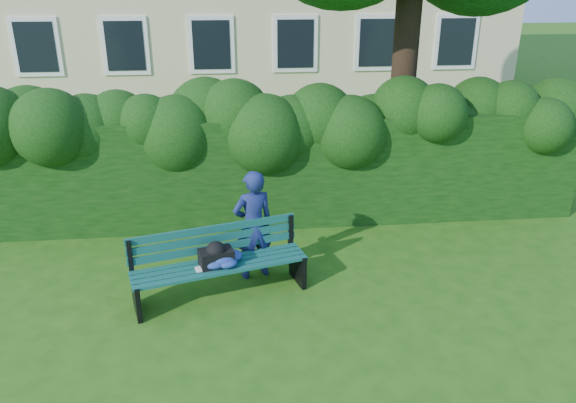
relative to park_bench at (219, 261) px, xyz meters
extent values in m
plane|color=#215411|center=(0.98, 0.20, -0.50)|extent=(80.00, 80.00, 0.00)
cube|color=white|center=(-5.02, 10.18, 1.50)|extent=(1.30, 0.08, 1.60)
cube|color=black|center=(-5.02, 10.14, 1.50)|extent=(1.05, 0.04, 1.35)
cube|color=white|center=(-2.62, 10.18, 1.50)|extent=(1.30, 0.08, 1.60)
cube|color=black|center=(-2.62, 10.14, 1.50)|extent=(1.05, 0.04, 1.35)
cube|color=white|center=(-0.22, 10.18, 1.50)|extent=(1.30, 0.08, 1.60)
cube|color=black|center=(-0.22, 10.14, 1.50)|extent=(1.05, 0.04, 1.35)
cube|color=white|center=(2.18, 10.18, 1.50)|extent=(1.30, 0.08, 1.60)
cube|color=black|center=(2.18, 10.14, 1.50)|extent=(1.05, 0.04, 1.35)
cube|color=white|center=(4.58, 10.18, 1.50)|extent=(1.30, 0.08, 1.60)
cube|color=black|center=(4.58, 10.14, 1.50)|extent=(1.05, 0.04, 1.35)
cube|color=white|center=(6.98, 10.18, 1.50)|extent=(1.30, 0.08, 1.60)
cube|color=black|center=(6.98, 10.14, 1.50)|extent=(1.05, 0.04, 1.35)
cube|color=black|center=(0.98, 2.40, 0.40)|extent=(10.00, 1.00, 1.80)
cylinder|color=black|center=(3.22, 3.08, 2.02)|extent=(0.43, 0.43, 5.04)
cube|color=#0D433F|center=(0.06, -0.22, -0.05)|extent=(2.18, 0.68, 0.04)
cube|color=#0D433F|center=(0.03, -0.10, -0.05)|extent=(2.18, 0.68, 0.04)
cube|color=#0D433F|center=(0.00, 0.01, -0.05)|extent=(2.18, 0.68, 0.04)
cube|color=#0D433F|center=(-0.03, 0.13, -0.05)|extent=(2.18, 0.68, 0.04)
cube|color=#0D433F|center=(-0.05, 0.21, 0.08)|extent=(2.17, 0.62, 0.10)
cube|color=#0D433F|center=(-0.05, 0.22, 0.21)|extent=(2.17, 0.62, 0.10)
cube|color=#0D433F|center=(-0.06, 0.23, 0.34)|extent=(2.17, 0.62, 0.10)
cube|color=black|center=(-1.01, -0.32, -0.28)|extent=(0.19, 0.50, 0.44)
cube|color=black|center=(-1.08, -0.07, 0.15)|extent=(0.07, 0.07, 0.45)
cube|color=black|center=(-1.00, -0.37, -0.06)|extent=(0.17, 0.42, 0.05)
cube|color=black|center=(1.05, 0.24, -0.28)|extent=(0.19, 0.50, 0.44)
cube|color=black|center=(0.98, 0.49, 0.15)|extent=(0.07, 0.07, 0.45)
cube|color=black|center=(1.06, 0.19, -0.06)|extent=(0.17, 0.42, 0.05)
cube|color=white|center=(-0.20, -0.15, -0.02)|extent=(0.21, 0.17, 0.02)
cube|color=black|center=(-0.03, -0.06, 0.08)|extent=(0.48, 0.36, 0.21)
imported|color=navy|center=(0.47, 0.46, 0.27)|extent=(0.65, 0.52, 1.53)
camera|label=1|loc=(0.22, -6.39, 3.41)|focal=35.00mm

